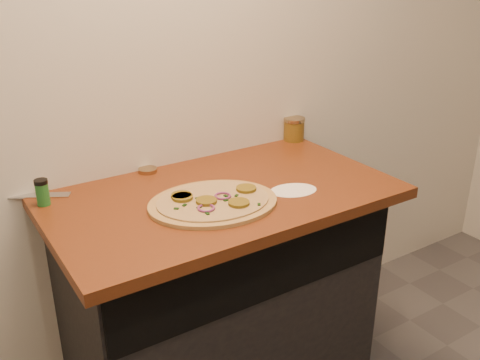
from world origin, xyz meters
TOP-DOWN VIEW (x-y plane):
  - cabinet at (0.00, 1.45)m, footprint 1.10×0.60m
  - countertop at (0.00, 1.42)m, footprint 1.20×0.70m
  - pizza at (-0.08, 1.34)m, footprint 0.50×0.50m
  - chefs_knife at (-0.62, 1.76)m, footprint 0.29×0.18m
  - mason_jar_lid at (-0.15, 1.72)m, footprint 0.07×0.07m
  - salsa_jar at (0.55, 1.72)m, footprint 0.09×0.09m
  - spice_shaker at (-0.55, 1.64)m, footprint 0.04×0.04m
  - flour_spill at (0.21, 1.29)m, footprint 0.21×0.21m

SIDE VIEW (x-z plane):
  - cabinet at x=0.00m, z-range 0.00..0.86m
  - countertop at x=0.00m, z-range 0.86..0.90m
  - flour_spill at x=0.21m, z-range 0.90..0.90m
  - chefs_knife at x=-0.62m, z-range 0.90..0.91m
  - mason_jar_lid at x=-0.15m, z-range 0.90..0.92m
  - pizza at x=-0.08m, z-range 0.90..0.92m
  - spice_shaker at x=-0.55m, z-range 0.90..0.99m
  - salsa_jar at x=0.55m, z-range 0.90..1.00m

